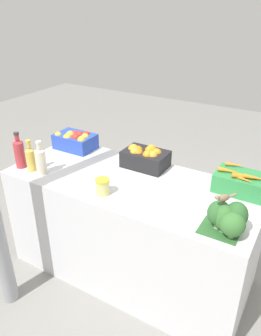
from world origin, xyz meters
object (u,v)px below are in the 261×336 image
broccoli_pile (227,217)px  juice_bottle_golden (31,158)px  orange_crate (145,157)px  juice_bottle_ruby (19,153)px  apple_crate (75,140)px  sparrow_bird (223,198)px  carrot_crate (241,182)px  pickle_jar (103,187)px  juice_bottle_cloudy (41,160)px

broccoli_pile → juice_bottle_golden: juice_bottle_golden is taller
orange_crate → juice_bottle_ruby: size_ratio=1.19×
apple_crate → juice_bottle_golden: juice_bottle_golden is taller
juice_bottle_golden → sparrow_bird: bearing=-0.2°
apple_crate → juice_bottle_ruby: (-0.14, -0.49, 0.04)m
carrot_crate → orange_crate: bearing=179.9°
juice_bottle_golden → sparrow_bird: same height
juice_bottle_ruby → pickle_jar: size_ratio=2.58×
carrot_crate → sparrow_bird: bearing=-89.2°
broccoli_pile → pickle_jar: 0.81m
juice_bottle_ruby → apple_crate: bearing=74.2°
broccoli_pile → juice_bottle_ruby: bearing=-179.7°
juice_bottle_golden → orange_crate: bearing=34.9°
juice_bottle_ruby → pickle_jar: juice_bottle_ruby is taller
broccoli_pile → juice_bottle_cloudy: juice_bottle_cloudy is taller
apple_crate → juice_bottle_cloudy: (0.08, -0.49, 0.03)m
sparrow_bird → juice_bottle_golden: bearing=-49.9°
juice_bottle_golden → carrot_crate: bearing=18.9°
apple_crate → juice_bottle_ruby: 0.51m
orange_crate → juice_bottle_ruby: (-0.82, -0.49, 0.04)m
sparrow_bird → juice_bottle_ruby: bearing=-49.9°
juice_bottle_cloudy → sparrow_bird: (1.33, -0.00, 0.11)m
orange_crate → sparrow_bird: (0.73, -0.50, 0.14)m
apple_crate → orange_crate: size_ratio=1.00×
juice_bottle_golden → sparrow_bird: size_ratio=2.21×
broccoli_pile → sparrow_bird: size_ratio=2.23×
orange_crate → pickle_jar: size_ratio=3.06×
carrot_crate → broccoli_pile: broccoli_pile is taller
juice_bottle_cloudy → orange_crate: bearing=39.4°
orange_crate → juice_bottle_cloudy: juice_bottle_cloudy is taller
apple_crate → broccoli_pile: bearing=-18.5°
juice_bottle_cloudy → pickle_jar: juice_bottle_cloudy is taller
orange_crate → carrot_crate: bearing=-0.1°
carrot_crate → sparrow_bird: 0.52m
juice_bottle_cloudy → carrot_crate: bearing=20.3°
orange_crate → juice_bottle_ruby: bearing=-149.0°
broccoli_pile → juice_bottle_golden: 1.47m
carrot_crate → broccoli_pile: bearing=-85.4°
broccoli_pile → sparrow_bird: 0.13m
juice_bottle_ruby → pickle_jar: bearing=-0.4°
apple_crate → carrot_crate: apple_crate is taller
broccoli_pile → juice_bottle_golden: (-1.47, -0.01, 0.00)m
juice_bottle_ruby → sparrow_bird: juice_bottle_ruby is taller
carrot_crate → apple_crate: bearing=-180.0°
pickle_jar → juice_bottle_golden: bearing=179.5°
apple_crate → orange_crate: bearing=0.2°
orange_crate → juice_bottle_golden: size_ratio=1.37×
apple_crate → sparrow_bird: sparrow_bird is taller
apple_crate → orange_crate: orange_crate is taller
carrot_crate → broccoli_pile: 0.49m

